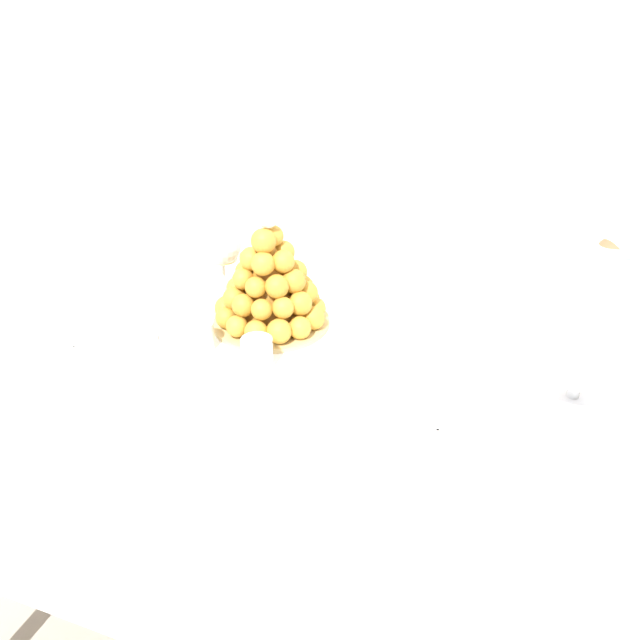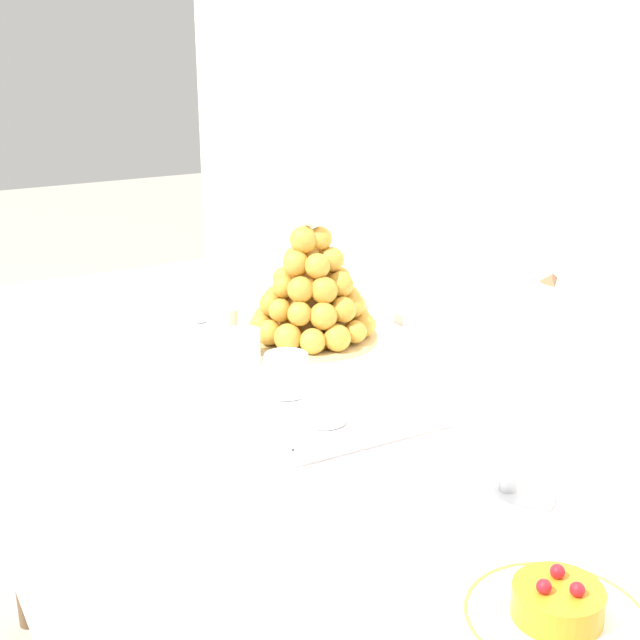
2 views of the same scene
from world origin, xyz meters
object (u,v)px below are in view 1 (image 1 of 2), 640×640
object	(u,v)px
dessert_cup_right	(399,380)
macaron_goblet	(589,315)
dessert_cup_mid_left	(199,337)
dessert_cup_mid_right	(334,367)
dessert_cup_left	(143,327)
dessert_cup_centre	(257,354)
creme_brulee_ramekin	(206,305)
wine_glass	(222,248)
serving_tray	(290,336)
croquembouche	(270,284)

from	to	relation	value
dessert_cup_right	macaron_goblet	bearing A→B (deg)	20.57
dessert_cup_mid_left	dessert_cup_mid_right	xyz separation A→B (m)	(0.26, -0.01, 0.00)
dessert_cup_left	dessert_cup_centre	bearing A→B (deg)	-2.66
dessert_cup_left	dessert_cup_centre	distance (m)	0.23
dessert_cup_left	creme_brulee_ramekin	xyz separation A→B (m)	(0.05, 0.13, -0.01)
dessert_cup_left	dessert_cup_mid_left	xyz separation A→B (m)	(0.11, 0.01, 0.00)
dessert_cup_mid_right	wine_glass	bearing A→B (deg)	146.98
dessert_cup_centre	wine_glass	size ratio (longest dim) A/B	0.33
dessert_cup_left	dessert_cup_mid_left	bearing A→B (deg)	2.73
dessert_cup_centre	wine_glass	bearing A→B (deg)	129.85
dessert_cup_right	wine_glass	xyz separation A→B (m)	(-0.42, 0.20, 0.08)
dessert_cup_right	macaron_goblet	xyz separation A→B (m)	(0.26, 0.10, 0.12)
dessert_cup_mid_right	creme_brulee_ramekin	size ratio (longest dim) A/B	0.64
macaron_goblet	creme_brulee_ramekin	bearing A→B (deg)	176.75
dessert_cup_left	dessert_cup_mid_right	bearing A→B (deg)	-0.73
creme_brulee_ramekin	serving_tray	bearing A→B (deg)	-7.90
dessert_cup_mid_left	dessert_cup_mid_right	distance (m)	0.26
serving_tray	macaron_goblet	world-z (taller)	macaron_goblet
dessert_cup_left	dessert_cup_mid_right	distance (m)	0.37
croquembouche	wine_glass	bearing A→B (deg)	154.63
dessert_cup_left	macaron_goblet	distance (m)	0.76
serving_tray	dessert_cup_mid_right	bearing A→B (deg)	-41.29
dessert_cup_mid_left	macaron_goblet	bearing A→B (deg)	8.15
dessert_cup_centre	dessert_cup_mid_right	distance (m)	0.14
dessert_cup_centre	wine_glass	xyz separation A→B (m)	(-0.17, 0.21, 0.09)
dessert_cup_right	wine_glass	world-z (taller)	wine_glass
serving_tray	creme_brulee_ramekin	distance (m)	0.19
serving_tray	dessert_cup_left	size ratio (longest dim) A/B	12.70
serving_tray	wine_glass	distance (m)	0.23
dessert_cup_centre	macaron_goblet	xyz separation A→B (m)	(0.51, 0.11, 0.12)
dessert_cup_mid_left	dessert_cup_left	bearing A→B (deg)	-177.27
dessert_cup_right	creme_brulee_ramekin	bearing A→B (deg)	162.14
croquembouche	dessert_cup_left	xyz separation A→B (m)	(-0.19, -0.13, -0.06)
serving_tray	dessert_cup_mid_left	distance (m)	0.17
dessert_cup_mid_right	macaron_goblet	distance (m)	0.40
croquembouche	macaron_goblet	size ratio (longest dim) A/B	0.86
croquembouche	dessert_cup_mid_right	xyz separation A→B (m)	(0.18, -0.14, -0.06)
croquembouche	creme_brulee_ramekin	bearing A→B (deg)	179.64
serving_tray	dessert_cup_right	xyz separation A→B (m)	(0.24, -0.11, 0.03)
dessert_cup_right	macaron_goblet	world-z (taller)	macaron_goblet
dessert_cup_left	dessert_cup_right	distance (m)	0.48
dessert_cup_mid_right	macaron_goblet	bearing A→B (deg)	15.10
dessert_cup_centre	wine_glass	distance (m)	0.28
dessert_cup_left	dessert_cup_right	size ratio (longest dim) A/B	0.84
serving_tray	macaron_goblet	distance (m)	0.52
dessert_cup_right	creme_brulee_ramekin	world-z (taller)	dessert_cup_right
dessert_cup_left	dessert_cup_mid_left	distance (m)	0.11
dessert_cup_right	dessert_cup_centre	bearing A→B (deg)	-178.11
creme_brulee_ramekin	dessert_cup_left	bearing A→B (deg)	-111.85
dessert_cup_centre	creme_brulee_ramekin	bearing A→B (deg)	141.13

